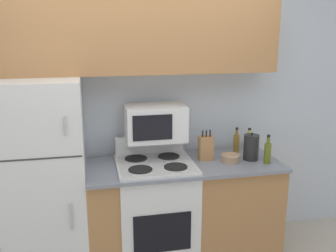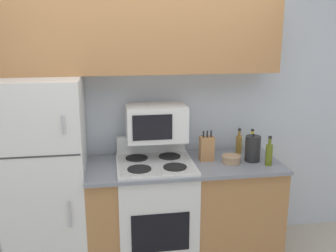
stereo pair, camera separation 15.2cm
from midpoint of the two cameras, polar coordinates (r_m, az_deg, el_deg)
name	(u,v)px [view 1 (the left image)]	position (r m, az deg, el deg)	size (l,w,h in m)	color
wall_back	(140,116)	(3.55, -5.46, 1.52)	(8.00, 0.05, 2.55)	silver
lower_cabinets	(183,210)	(3.50, 1.08, -12.75)	(1.70, 0.68, 0.93)	#B27A47
refrigerator	(46,180)	(3.32, -19.36, -7.84)	(0.65, 0.71, 1.70)	white
upper_cabinets	(142,33)	(3.26, -5.37, 13.98)	(2.35, 0.34, 0.68)	#B27A47
stove	(156,211)	(3.44, -3.21, -12.85)	(0.66, 0.66, 1.11)	white
microwave	(155,123)	(3.30, -3.28, 0.48)	(0.53, 0.34, 0.31)	white
knife_block	(206,148)	(3.37, 4.47, -3.35)	(0.12, 0.09, 0.28)	#B27A47
bowl	(230,158)	(3.36, 8.21, -4.83)	(0.17, 0.17, 0.07)	tan
bottle_olive_oil	(268,152)	(3.36, 13.69, -3.91)	(0.06, 0.06, 0.26)	#5B6619
bottle_vinegar	(236,142)	(3.62, 9.19, -2.50)	(0.06, 0.06, 0.24)	olive
bottle_cooking_spray	(249,141)	(3.70, 11.08, -2.34)	(0.06, 0.06, 0.22)	gold
kettle	(251,147)	(3.43, 11.30, -3.21)	(0.14, 0.14, 0.25)	black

